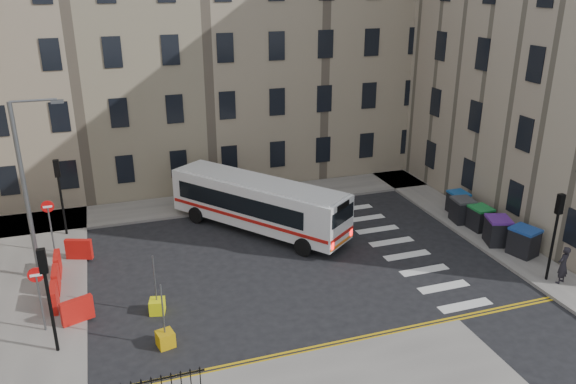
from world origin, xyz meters
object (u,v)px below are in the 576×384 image
streetlamp (25,190)px  pedestrian (563,265)px  bus (258,202)px  wheelie_bin_b (497,231)px  bollard_yellow (157,306)px  wheelie_bin_a (524,241)px  wheelie_bin_e (458,202)px  bollard_chevron (165,339)px  wheelie_bin_c (480,218)px  wheelie_bin_d (462,210)px

streetlamp → pedestrian: streetlamp is taller
bus → wheelie_bin_b: (10.97, -5.74, -0.76)m
bus → bollard_yellow: (-6.10, -6.45, -1.32)m
bus → wheelie_bin_a: bus is taller
streetlamp → wheelie_bin_e: (22.30, 0.39, -3.56)m
streetlamp → bus: streetlamp is taller
wheelie_bin_a → wheelie_bin_e: 5.54m
wheelie_bin_b → bollard_chevron: bearing=-151.2°
wheelie_bin_b → wheelie_bin_e: size_ratio=1.25×
wheelie_bin_b → pedestrian: bearing=-69.4°
pedestrian → wheelie_bin_a: bearing=-113.3°
wheelie_bin_a → pedestrian: size_ratio=0.87×
bus → wheelie_bin_c: 11.94m
wheelie_bin_d → wheelie_bin_a: bearing=-77.1°
wheelie_bin_d → bollard_chevron: bearing=-153.6°
bus → wheelie_bin_e: size_ratio=7.72×
streetlamp → pedestrian: 23.58m
bollard_chevron → pedestrian: bearing=-3.8°
streetlamp → bus: bearing=10.6°
wheelie_bin_a → wheelie_bin_c: bearing=75.1°
bus → wheelie_bin_e: bus is taller
wheelie_bin_e → pedestrian: (-0.34, -8.32, 0.25)m
streetlamp → wheelie_bin_d: size_ratio=6.09×
bus → bollard_chevron: bus is taller
streetlamp → bollard_chevron: 9.23m
bollard_chevron → wheelie_bin_c: bearing=15.6°
wheelie_bin_b → wheelie_bin_e: wheelie_bin_b is taller
wheelie_bin_c → wheelie_bin_d: (-0.30, 1.18, 0.03)m
wheelie_bin_c → wheelie_bin_e: 2.36m
wheelie_bin_a → bollard_yellow: 17.51m
bollard_chevron → wheelie_bin_e: bearing=22.3°
streetlamp → wheelie_bin_d: streetlamp is taller
pedestrian → bollard_chevron: bearing=-21.5°
wheelie_bin_c → bollard_chevron: wheelie_bin_c is taller
wheelie_bin_c → bollard_yellow: bearing=-173.7°
wheelie_bin_d → bollard_chevron: (-16.99, -6.01, -0.52)m
wheelie_bin_a → pedestrian: bearing=-113.4°
bollard_yellow → streetlamp: bearing=137.0°
wheelie_bin_c → bollard_chevron: (-17.29, -4.83, -0.49)m
wheelie_bin_c → bollard_yellow: size_ratio=2.12×
wheelie_bin_c → pedestrian: 5.98m
streetlamp → wheelie_bin_a: bearing=-13.0°
wheelie_bin_b → wheelie_bin_c: size_ratio=1.22×
streetlamp → bus: (10.84, 2.02, -2.72)m
pedestrian → streetlamp: bearing=-37.5°
wheelie_bin_b → wheelie_bin_c: (0.26, 1.77, -0.07)m
wheelie_bin_c → wheelie_bin_d: bearing=102.5°
wheelie_bin_b → streetlamp: bearing=-171.1°
wheelie_bin_a → pedestrian: (-0.27, -2.78, 0.18)m
wheelie_bin_b → bus: bearing=171.0°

